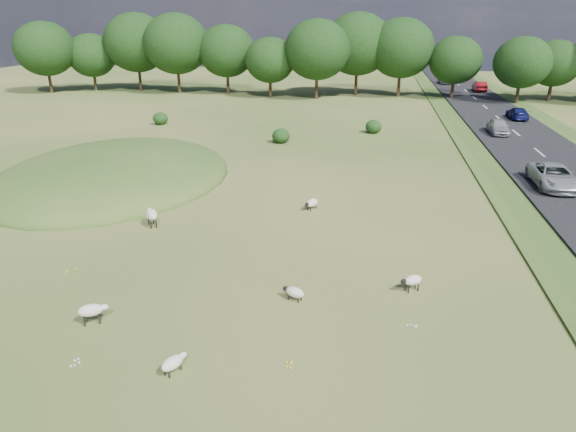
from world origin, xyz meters
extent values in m
plane|color=#31561B|center=(0.00, 20.00, 0.00)|extent=(160.00, 160.00, 0.00)
ellipsoid|color=#33561E|center=(-12.00, 12.00, 0.00)|extent=(16.00, 20.00, 4.00)
cube|color=black|center=(20.00, 30.00, 0.12)|extent=(8.00, 150.00, 0.25)
cylinder|color=black|center=(-42.96, 52.57, 1.89)|extent=(0.44, 0.44, 3.77)
ellipsoid|color=black|center=(-42.96, 52.57, 6.50)|extent=(8.81, 8.81, 7.93)
cylinder|color=black|center=(-37.62, 56.23, 1.56)|extent=(0.44, 0.44, 3.12)
ellipsoid|color=black|center=(-37.62, 56.23, 5.38)|extent=(7.28, 7.28, 6.55)
cylinder|color=black|center=(-30.54, 57.35, 2.11)|extent=(0.44, 0.44, 4.21)
ellipsoid|color=black|center=(-30.54, 57.35, 7.25)|extent=(9.83, 9.83, 8.84)
cylinder|color=black|center=(-23.43, 55.54, 2.09)|extent=(0.44, 0.44, 4.18)
ellipsoid|color=black|center=(-23.43, 55.54, 7.20)|extent=(9.75, 9.75, 8.78)
cylinder|color=black|center=(-15.94, 56.24, 1.80)|extent=(0.44, 0.44, 3.61)
ellipsoid|color=black|center=(-15.94, 56.24, 6.21)|extent=(8.41, 8.41, 7.57)
cylinder|color=black|center=(-8.82, 53.43, 1.51)|extent=(0.44, 0.44, 3.02)
ellipsoid|color=black|center=(-8.82, 53.43, 5.20)|extent=(7.04, 7.04, 6.34)
cylinder|color=black|center=(-2.08, 52.98, 1.95)|extent=(0.44, 0.44, 3.90)
ellipsoid|color=black|center=(-2.08, 52.98, 6.71)|extent=(9.09, 9.09, 8.18)
cylinder|color=black|center=(3.25, 57.90, 2.11)|extent=(0.44, 0.44, 4.22)
ellipsoid|color=black|center=(3.25, 57.90, 7.27)|extent=(9.85, 9.85, 8.86)
cylinder|color=black|center=(9.45, 56.94, 1.97)|extent=(0.44, 0.44, 3.94)
ellipsoid|color=black|center=(9.45, 56.94, 6.79)|extent=(9.20, 9.20, 8.28)
cylinder|color=black|center=(16.87, 56.01, 1.54)|extent=(0.44, 0.44, 3.09)
ellipsoid|color=black|center=(16.87, 56.01, 5.32)|extent=(7.20, 7.20, 6.48)
cylinder|color=black|center=(24.77, 52.46, 1.56)|extent=(0.44, 0.44, 3.12)
ellipsoid|color=black|center=(24.77, 52.46, 5.38)|extent=(7.29, 7.29, 6.56)
cylinder|color=black|center=(29.90, 56.26, 1.47)|extent=(0.44, 0.44, 2.93)
ellipsoid|color=black|center=(29.90, 56.26, 5.05)|extent=(6.84, 6.84, 6.16)
ellipsoid|color=black|center=(-2.14, 24.90, 0.67)|extent=(1.64, 1.64, 1.34)
ellipsoid|color=black|center=(6.19, 30.67, 0.66)|extent=(1.62, 1.62, 1.33)
ellipsoid|color=black|center=(-16.48, 31.36, 0.66)|extent=(1.60, 1.60, 1.31)
ellipsoid|color=beige|center=(8.14, -1.22, 0.51)|extent=(0.93, 0.81, 0.42)
ellipsoid|color=black|center=(7.76, -1.46, 0.54)|extent=(0.33, 0.31, 0.21)
cylinder|color=black|center=(7.99, -1.44, 0.15)|extent=(0.06, 0.06, 0.30)
cylinder|color=black|center=(7.88, -1.26, 0.15)|extent=(0.06, 0.06, 0.30)
cylinder|color=black|center=(8.40, -1.18, 0.15)|extent=(0.06, 0.06, 0.30)
cylinder|color=black|center=(8.29, -1.00, 0.15)|extent=(0.06, 0.06, 0.30)
ellipsoid|color=beige|center=(0.23, -7.94, 0.37)|extent=(0.78, 0.95, 0.43)
ellipsoid|color=silver|center=(0.43, -7.54, 0.40)|extent=(0.31, 0.34, 0.22)
cylinder|color=black|center=(0.25, -7.67, 0.08)|extent=(0.06, 0.06, 0.16)
cylinder|color=black|center=(0.43, -7.77, 0.08)|extent=(0.06, 0.06, 0.16)
cylinder|color=black|center=(0.02, -8.11, 0.08)|extent=(0.06, 0.06, 0.16)
cylinder|color=black|center=(0.21, -8.20, 0.08)|extent=(0.06, 0.06, 0.16)
ellipsoid|color=beige|center=(2.81, 7.89, 0.42)|extent=(0.90, 1.06, 0.48)
ellipsoid|color=black|center=(2.55, 7.45, 0.45)|extent=(0.35, 0.38, 0.24)
cylinder|color=black|center=(2.77, 7.60, 0.09)|extent=(0.07, 0.07, 0.18)
cylinder|color=black|center=(2.57, 7.72, 0.09)|extent=(0.07, 0.07, 0.18)
cylinder|color=black|center=(3.05, 8.07, 0.09)|extent=(0.07, 0.07, 0.18)
cylinder|color=black|center=(2.84, 8.19, 0.09)|extent=(0.07, 0.07, 0.18)
ellipsoid|color=beige|center=(3.41, -2.78, 0.36)|extent=(0.93, 0.74, 0.42)
ellipsoid|color=black|center=(3.01, -2.60, 0.39)|extent=(0.33, 0.29, 0.21)
cylinder|color=black|center=(3.15, -2.78, 0.08)|extent=(0.06, 0.06, 0.15)
cylinder|color=black|center=(3.24, -2.59, 0.08)|extent=(0.06, 0.06, 0.15)
cylinder|color=black|center=(3.59, -2.98, 0.08)|extent=(0.06, 0.06, 0.15)
cylinder|color=black|center=(3.67, -2.79, 0.08)|extent=(0.06, 0.06, 0.15)
ellipsoid|color=beige|center=(-5.53, 3.80, 0.68)|extent=(1.11, 1.24, 0.57)
ellipsoid|color=silver|center=(-5.88, 4.28, 0.72)|extent=(0.43, 0.45, 0.28)
cylinder|color=black|center=(-5.83, 3.98, 0.20)|extent=(0.08, 0.08, 0.40)
cylinder|color=black|center=(-5.60, 4.14, 0.20)|extent=(0.08, 0.08, 0.40)
cylinder|color=black|center=(-5.46, 3.45, 0.20)|extent=(0.08, 0.08, 0.40)
cylinder|color=black|center=(-5.24, 3.61, 0.20)|extent=(0.08, 0.08, 0.40)
ellipsoid|color=beige|center=(-3.83, -5.71, 0.57)|extent=(1.03, 0.87, 0.47)
ellipsoid|color=silver|center=(-3.39, -5.47, 0.60)|extent=(0.37, 0.34, 0.23)
cylinder|color=black|center=(-3.65, -5.48, 0.17)|extent=(0.07, 0.07, 0.33)
cylinder|color=black|center=(-3.54, -5.68, 0.17)|extent=(0.07, 0.07, 0.33)
cylinder|color=black|center=(-4.11, -5.74, 0.17)|extent=(0.07, 0.07, 0.33)
cylinder|color=black|center=(-4.00, -5.94, 0.17)|extent=(0.07, 0.07, 0.33)
imported|color=#AAADB2|center=(18.10, 14.17, 0.98)|extent=(2.43, 5.28, 1.47)
imported|color=silver|center=(18.10, 73.00, 0.96)|extent=(2.37, 5.14, 1.43)
imported|color=white|center=(21.90, 80.23, 0.92)|extent=(1.88, 4.63, 1.34)
imported|color=#A1A4A9|center=(18.10, 31.27, 0.96)|extent=(1.68, 4.17, 1.42)
imported|color=maroon|center=(21.90, 63.34, 0.99)|extent=(1.57, 4.49, 1.48)
imported|color=navy|center=(21.90, 39.85, 0.88)|extent=(1.76, 4.34, 1.26)
camera|label=1|loc=(6.13, -20.78, 10.68)|focal=32.00mm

